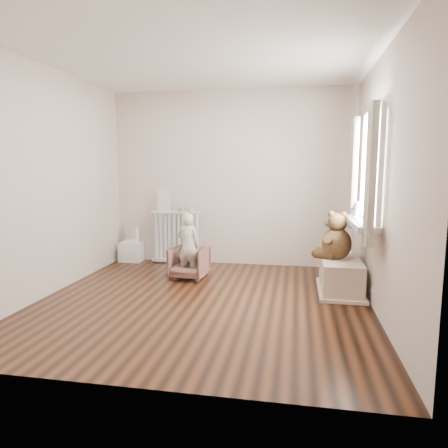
% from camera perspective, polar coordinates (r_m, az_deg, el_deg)
% --- Properties ---
extents(floor, '(3.60, 3.60, 0.01)m').
position_cam_1_polar(floor, '(4.49, -2.97, -10.91)').
color(floor, black).
rests_on(floor, ground).
extents(ceiling, '(3.60, 3.60, 0.01)m').
position_cam_1_polar(ceiling, '(4.40, -3.23, 23.06)').
color(ceiling, white).
rests_on(ceiling, ground).
extents(back_wall, '(3.60, 0.02, 2.60)m').
position_cam_1_polar(back_wall, '(6.02, 0.91, 6.52)').
color(back_wall, beige).
rests_on(back_wall, ground).
extents(front_wall, '(3.60, 0.02, 2.60)m').
position_cam_1_polar(front_wall, '(2.54, -12.58, 4.32)').
color(front_wall, beige).
rests_on(front_wall, ground).
extents(left_wall, '(0.02, 3.60, 2.60)m').
position_cam_1_polar(left_wall, '(4.99, -23.74, 5.55)').
color(left_wall, beige).
rests_on(left_wall, ground).
extents(right_wall, '(0.02, 3.60, 2.60)m').
position_cam_1_polar(right_wall, '(4.22, 21.55, 5.34)').
color(right_wall, beige).
rests_on(right_wall, ground).
extents(window, '(0.03, 0.90, 1.10)m').
position_cam_1_polar(window, '(4.50, 20.41, 7.44)').
color(window, white).
rests_on(window, right_wall).
extents(window_sill, '(0.22, 1.10, 0.06)m').
position_cam_1_polar(window_sill, '(4.53, 18.93, 0.14)').
color(window_sill, silver).
rests_on(window_sill, right_wall).
extents(curtain_left, '(0.06, 0.26, 1.30)m').
position_cam_1_polar(curtain_left, '(3.92, 20.21, 6.57)').
color(curtain_left, '#B5AC90').
rests_on(curtain_left, right_wall).
extents(curtain_right, '(0.06, 0.26, 1.30)m').
position_cam_1_polar(curtain_right, '(5.05, 18.02, 6.87)').
color(curtain_right, '#B5AC90').
rests_on(curtain_right, right_wall).
extents(radiator, '(0.76, 0.14, 0.80)m').
position_cam_1_polar(radiator, '(6.18, -6.81, -1.98)').
color(radiator, silver).
rests_on(radiator, floor).
extents(paper_doll, '(0.20, 0.02, 0.34)m').
position_cam_1_polar(paper_doll, '(6.17, -8.59, 3.41)').
color(paper_doll, beige).
rests_on(paper_doll, radiator).
extents(tin_a, '(0.11, 0.11, 0.07)m').
position_cam_1_polar(tin_a, '(6.09, -6.05, 2.11)').
color(tin_a, '#A59E8C').
rests_on(tin_a, radiator).
extents(tin_b, '(0.09, 0.09, 0.05)m').
position_cam_1_polar(tin_b, '(6.06, -4.85, 2.01)').
color(tin_b, '#A59E8C').
rests_on(tin_b, radiator).
extents(toy_vanity, '(0.35, 0.25, 0.54)m').
position_cam_1_polar(toy_vanity, '(6.43, -13.12, -2.80)').
color(toy_vanity, silver).
rests_on(toy_vanity, floor).
extents(armchair, '(0.51, 0.52, 0.43)m').
position_cam_1_polar(armchair, '(5.33, -4.98, -5.50)').
color(armchair, brown).
rests_on(armchair, floor).
extents(child, '(0.34, 0.24, 0.86)m').
position_cam_1_polar(child, '(5.24, -5.15, -3.09)').
color(child, beige).
rests_on(child, armchair).
extents(toy_bench, '(0.44, 0.84, 0.39)m').
position_cam_1_polar(toy_bench, '(4.93, 16.32, -7.07)').
color(toy_bench, beige).
rests_on(toy_bench, floor).
extents(teddy_bear, '(0.53, 0.47, 0.55)m').
position_cam_1_polar(teddy_bear, '(4.88, 15.84, -1.57)').
color(teddy_bear, '#362311').
rests_on(teddy_bear, toy_bench).
extents(plush_cat, '(0.21, 0.26, 0.19)m').
position_cam_1_polar(plush_cat, '(4.78, 18.40, 2.13)').
color(plush_cat, slate).
rests_on(plush_cat, window_sill).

